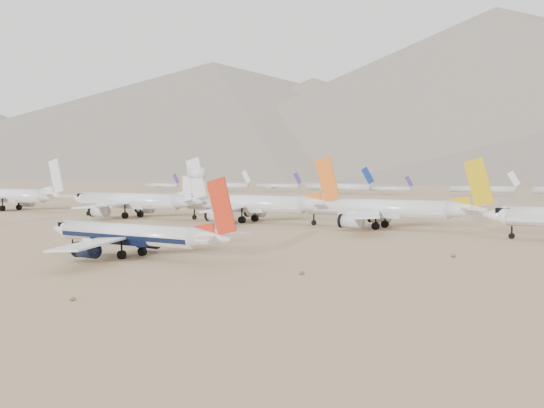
% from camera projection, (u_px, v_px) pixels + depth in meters
% --- Properties ---
extents(ground, '(7000.00, 7000.00, 0.00)m').
position_uv_depth(ground, '(165.00, 263.00, 98.31)').
color(ground, '#9A7C59').
rests_on(ground, ground).
extents(main_airliner, '(39.74, 38.81, 14.02)m').
position_uv_depth(main_airliner, '(134.00, 235.00, 103.80)').
color(main_airliner, white).
rests_on(main_airliner, ground).
extents(row2_gold_tail, '(51.30, 50.17, 18.27)m').
position_uv_depth(row2_gold_tail, '(383.00, 209.00, 156.73)').
color(row2_gold_tail, white).
rests_on(row2_gold_tail, ground).
extents(row2_orange_tail, '(53.26, 52.10, 19.00)m').
position_uv_depth(row2_orange_tail, '(250.00, 204.00, 176.50)').
color(row2_orange_tail, white).
rests_on(row2_orange_tail, ground).
extents(row2_white_trijet, '(54.30, 53.07, 19.24)m').
position_uv_depth(row2_white_trijet, '(136.00, 201.00, 193.37)').
color(row2_white_trijet, white).
rests_on(row2_white_trijet, ground).
extents(row2_white_twin, '(55.25, 54.07, 19.74)m').
position_uv_depth(row2_white_twin, '(12.00, 196.00, 231.32)').
color(row2_white_twin, white).
rests_on(row2_white_twin, ground).
extents(distant_storage_row, '(537.26, 63.72, 16.14)m').
position_uv_depth(distant_storage_row, '(506.00, 189.00, 362.33)').
color(distant_storage_row, silver).
rests_on(distant_storage_row, ground).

